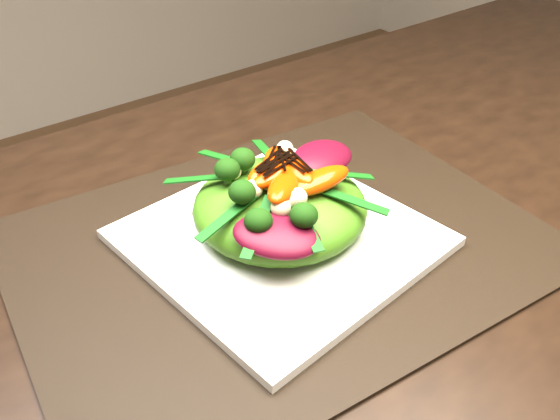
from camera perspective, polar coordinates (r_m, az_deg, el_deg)
dining_table at (r=0.82m, az=17.64°, el=1.93°), size 1.60×0.90×0.75m
placemat at (r=0.65m, az=0.00°, el=-3.21°), size 0.59×0.47×0.00m
plate_base at (r=0.65m, az=-0.00°, el=-2.68°), size 0.31×0.31×0.01m
salad_bowl at (r=0.64m, az=-0.00°, el=-1.71°), size 0.28×0.28×0.02m
lettuce_mound at (r=0.62m, az=-0.00°, el=0.32°), size 0.20×0.20×0.06m
radicchio_leaf at (r=0.66m, az=4.15°, el=5.14°), size 0.09×0.07×0.02m
orange_segment at (r=0.61m, az=-0.30°, el=3.93°), size 0.07×0.06×0.02m
broccoli_floret at (r=0.59m, az=-7.64°, el=1.91°), size 0.04×0.04×0.04m
macadamia_nut at (r=0.59m, az=3.66°, el=2.57°), size 0.02×0.02×0.02m
balsamic_drizzle at (r=0.60m, az=-0.30°, el=4.71°), size 0.03×0.02×0.00m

